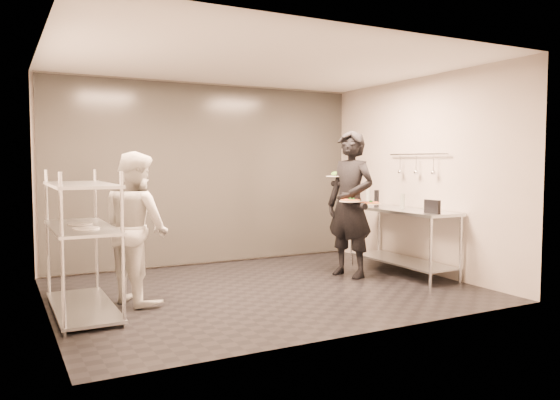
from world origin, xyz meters
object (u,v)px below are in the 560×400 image
pass_rack (82,240)px  waiter (350,204)px  salad_plate (335,175)px  pos_monitor (432,207)px  pizza_plate_far (369,203)px  bottle_dark (377,198)px  bottle_green (368,197)px  pizza_plate_near (350,201)px  prep_counter (402,230)px  chef (136,227)px  bottle_clear (403,201)px

pass_rack → waiter: bearing=2.8°
salad_plate → pos_monitor: bearing=-58.0°
pizza_plate_far → bottle_dark: 0.81m
waiter → pos_monitor: bearing=18.6°
pass_rack → bottle_green: pass_rack is taller
pass_rack → pizza_plate_near: size_ratio=5.29×
pos_monitor → bottle_green: size_ratio=0.95×
pos_monitor → bottle_green: bearing=83.8°
prep_counter → chef: chef is taller
pizza_plate_near → bottle_clear: size_ratio=1.41×
pizza_plate_far → salad_plate: bearing=113.8°
prep_counter → pizza_plate_near: bearing=179.6°
pizza_plate_far → pos_monitor: (0.51, -0.66, -0.02)m
waiter → pizza_plate_near: bearing=-53.1°
pizza_plate_far → salad_plate: 0.66m
bottle_green → bottle_dark: (-0.05, -0.28, -0.01)m
bottle_clear → bottle_dark: (-0.13, 0.44, 0.02)m
pizza_plate_near → bottle_green: 1.19m
prep_counter → salad_plate: bearing=152.3°
bottle_dark → chef: bearing=-173.8°
pos_monitor → bottle_green: bottle_green is taller
waiter → bottle_dark: size_ratio=8.09×
chef → pos_monitor: bearing=-121.9°
pass_rack → pizza_plate_far: bearing=-0.8°
bottle_clear → bottle_green: bearing=96.7°
prep_counter → chef: bearing=178.1°
waiter → pos_monitor: size_ratio=8.07×
pass_rack → salad_plate: 3.57m
prep_counter → bottle_green: bearing=90.7°
pass_rack → prep_counter: (4.33, 0.00, -0.14)m
pass_rack → bottle_dark: 4.31m
prep_counter → pass_rack: bearing=-180.0°
pizza_plate_far → bottle_clear: (0.70, 0.14, -0.00)m
pass_rack → pizza_plate_near: 3.45m
prep_counter → pizza_plate_far: bearing=-174.8°
pass_rack → chef: 0.62m
waiter → pos_monitor: waiter is taller
chef → pos_monitor: 3.71m
bottle_clear → chef: bearing=179.4°
waiter → salad_plate: waiter is taller
pizza_plate_near → bottle_dark: 0.98m
waiter → bottle_clear: bearing=66.6°
waiter → bottle_clear: waiter is taller
pass_rack → pos_monitor: pass_rack is taller
waiter → pizza_plate_near: size_ratio=6.65×
waiter → bottle_clear: 0.86m
pizza_plate_far → bottle_clear: 0.72m
chef → salad_plate: size_ratio=6.27×
pizza_plate_far → bottle_dark: bearing=45.5°
salad_plate → bottle_green: (0.84, 0.36, -0.35)m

